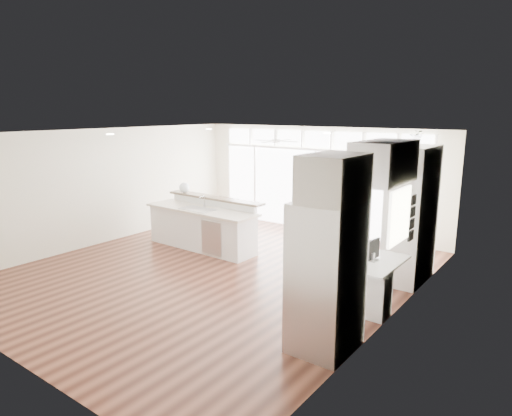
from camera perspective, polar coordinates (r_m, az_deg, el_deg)
The scene contains 23 objects.
floor at distance 9.13m, azimuth -4.98°, elevation -7.93°, with size 7.00×8.00×0.02m, color #401D13.
ceiling at distance 8.58m, azimuth -5.32°, elevation 9.31°, with size 7.00×8.00×0.02m, color silver.
wall_back at distance 11.99m, azimuth 7.65°, elevation 3.61°, with size 7.00×0.04×2.70m, color white.
wall_left at distance 11.35m, azimuth -18.51°, elevation 2.59°, with size 0.04×8.00×2.70m, color white.
wall_right at distance 6.99m, azimuth 16.88°, elevation -3.06°, with size 0.04×8.00×2.70m, color white.
glass_wall at distance 11.99m, azimuth 7.47°, elevation 2.16°, with size 5.80×0.06×2.08m, color silver.
transom_row at distance 11.83m, azimuth 7.65°, elevation 8.51°, with size 5.90×0.06×0.40m, color silver.
desk_window at distance 7.24m, azimuth 17.49°, elevation -0.97°, with size 0.04×0.85×0.85m, color white.
ceiling_fan at distance 11.11m, azimuth 2.49°, elevation 8.89°, with size 1.16×1.16×0.32m, color white.
recessed_lights at distance 8.73m, azimuth -4.44°, elevation 9.25°, with size 3.40×3.00×0.02m, color white.
oven_cabinet at distance 8.78m, azimuth 18.83°, elevation -0.79°, with size 0.64×1.20×2.50m, color white.
desk_nook at distance 7.68m, azimuth 14.58°, elevation -9.16°, with size 0.72×1.30×0.76m, color white.
upper_cabinets at distance 7.20m, azimuth 15.72°, elevation 5.55°, with size 0.64×1.30×0.64m, color white.
refrigerator at distance 6.06m, azimuth 8.75°, elevation -8.51°, with size 0.76×0.90×2.00m, color silver.
fridge_cabinet at distance 5.71m, azimuth 9.71°, elevation 3.67°, with size 0.64×0.90×0.60m, color white.
framed_photos at distance 7.84m, azimuth 18.92°, elevation -1.19°, with size 0.06×0.22×0.80m, color black.
kitchen_island at distance 10.48m, azimuth -6.84°, elevation -2.01°, with size 2.85×1.07×1.13m, color white.
rug at distance 7.71m, azimuth 7.91°, elevation -11.80°, with size 0.92×0.67×0.01m, color #331910.
office_chair at distance 8.19m, azimuth 9.42°, elevation -6.34°, with size 0.57×0.52×1.09m, color black.
fishbowl at distance 11.28m, azimuth -8.95°, elevation 2.53°, with size 0.25×0.25×0.25m, color silver.
monitor at distance 7.53m, azimuth 14.24°, elevation -5.08°, with size 0.07×0.43×0.36m, color black.
keyboard at distance 7.64m, azimuth 12.99°, elevation -6.11°, with size 0.11×0.29×0.01m, color white.
potted_plant at distance 8.59m, azimuth 19.46°, elevation 8.06°, with size 0.25×0.28×0.21m, color #345725.
Camera 1 is at (5.71, -6.39, 3.14)m, focal length 32.00 mm.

